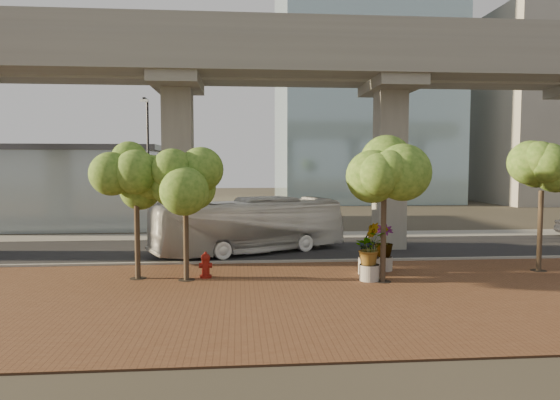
{
  "coord_description": "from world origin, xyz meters",
  "views": [
    {
      "loc": [
        -2.67,
        -26.09,
        4.82
      ],
      "look_at": [
        -0.46,
        0.5,
        2.95
      ],
      "focal_mm": 32.0,
      "sensor_mm": 36.0,
      "label": 1
    }
  ],
  "objects": [
    {
      "name": "streetlamp_west",
      "position": [
        -8.25,
        5.38,
        5.14
      ],
      "size": [
        0.44,
        1.28,
        8.81
      ],
      "color": "#2A2B2F",
      "rests_on": "ground"
    },
    {
      "name": "planter_front",
      "position": [
        2.7,
        -6.14,
        1.31
      ],
      "size": [
        1.87,
        1.87,
        2.05
      ],
      "color": "#A4A194",
      "rests_on": "ground"
    },
    {
      "name": "streetlamp_east",
      "position": [
        6.62,
        5.48,
        4.31
      ],
      "size": [
        0.37,
        1.07,
        7.38
      ],
      "color": "#303035",
      "rests_on": "ground"
    },
    {
      "name": "fire_hydrant",
      "position": [
        -4.08,
        -5.06,
        0.59
      ],
      "size": [
        0.55,
        0.49,
        1.1
      ],
      "color": "maroon",
      "rests_on": "ground"
    },
    {
      "name": "station_pavilion",
      "position": [
        -20.0,
        16.0,
        3.22
      ],
      "size": [
        23.0,
        13.0,
        6.3
      ],
      "color": "#AFC1C8",
      "rests_on": "ground"
    },
    {
      "name": "transit_bus",
      "position": [
        -2.06,
        0.9,
        1.5
      ],
      "size": [
        10.85,
        6.76,
        3.0
      ],
      "primitive_type": "imported",
      "rotation": [
        0.0,
        0.0,
        2.0
      ],
      "color": "silver",
      "rests_on": "ground"
    },
    {
      "name": "planter_left",
      "position": [
        3.0,
        -4.94,
        1.45
      ],
      "size": [
        2.07,
        2.07,
        2.28
      ],
      "color": "#AFAB9E",
      "rests_on": "ground"
    },
    {
      "name": "planter_right",
      "position": [
        3.85,
        -4.26,
        1.32
      ],
      "size": [
        1.95,
        1.95,
        2.08
      ],
      "color": "#AFAA9E",
      "rests_on": "ground"
    },
    {
      "name": "midrise_block",
      "position": [
        38.0,
        36.0,
        12.0
      ],
      "size": [
        18.0,
        16.0,
        24.0
      ],
      "primitive_type": "cube",
      "color": "#A8A397",
      "rests_on": "ground"
    },
    {
      "name": "street_tree_far_west",
      "position": [
        -6.91,
        -4.98,
        4.22
      ],
      "size": [
        3.53,
        3.53,
        5.78
      ],
      "color": "#453427",
      "rests_on": "ground"
    },
    {
      "name": "far_sidewalk",
      "position": [
        0.0,
        7.5,
        0.03
      ],
      "size": [
        90.0,
        3.0,
        0.06
      ],
      "primitive_type": "cube",
      "color": "gray",
      "rests_on": "ground"
    },
    {
      "name": "brick_plaza",
      "position": [
        0.0,
        -8.0,
        0.03
      ],
      "size": [
        70.0,
        13.0,
        0.06
      ],
      "primitive_type": "cube",
      "color": "brown",
      "rests_on": "ground"
    },
    {
      "name": "transit_viaduct",
      "position": [
        0.0,
        2.0,
        7.29
      ],
      "size": [
        72.0,
        5.6,
        12.4
      ],
      "color": "gray",
      "rests_on": "ground"
    },
    {
      "name": "ground",
      "position": [
        0.0,
        0.0,
        0.0
      ],
      "size": [
        160.0,
        160.0,
        0.0
      ],
      "primitive_type": "plane",
      "color": "#373328",
      "rests_on": "ground"
    },
    {
      "name": "curb_strip",
      "position": [
        0.0,
        -2.0,
        0.08
      ],
      "size": [
        70.0,
        0.25,
        0.16
      ],
      "primitive_type": "cube",
      "color": "gray",
      "rests_on": "ground"
    },
    {
      "name": "street_tree_near_east",
      "position": [
        3.19,
        -6.39,
        4.83
      ],
      "size": [
        3.8,
        3.8,
        6.53
      ],
      "color": "#453427",
      "rests_on": "ground"
    },
    {
      "name": "street_tree_far_east",
      "position": [
        10.82,
        -4.91,
        4.64
      ],
      "size": [
        3.34,
        3.34,
        6.12
      ],
      "color": "#453427",
      "rests_on": "ground"
    },
    {
      "name": "asphalt_road",
      "position": [
        0.0,
        2.0,
        0.02
      ],
      "size": [
        90.0,
        8.0,
        0.04
      ],
      "primitive_type": "cube",
      "color": "black",
      "rests_on": "ground"
    },
    {
      "name": "street_tree_near_west",
      "position": [
        -4.85,
        -5.44,
        4.11
      ],
      "size": [
        3.17,
        3.17,
        5.51
      ],
      "color": "#453427",
      "rests_on": "ground"
    }
  ]
}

